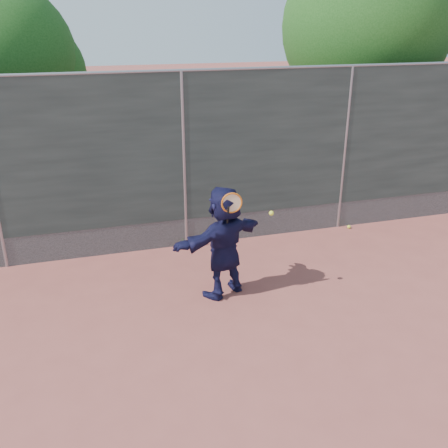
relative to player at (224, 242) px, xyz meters
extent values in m
plane|color=#9E4C42|center=(-0.18, -1.70, -0.82)|extent=(80.00, 80.00, 0.00)
imported|color=#15153A|center=(0.00, 0.00, 0.00)|extent=(1.59, 1.07, 1.65)
sphere|color=#E1EE34|center=(2.99, 1.65, -0.79)|extent=(0.07, 0.07, 0.07)
cube|color=#38423D|center=(-0.18, 1.80, 0.93)|extent=(20.00, 0.04, 2.50)
cube|color=slate|center=(-0.18, 1.80, -0.57)|extent=(20.00, 0.03, 0.50)
cylinder|color=gray|center=(-0.18, 1.80, 2.18)|extent=(20.00, 0.05, 0.05)
cylinder|color=gray|center=(-0.18, 1.80, 0.68)|extent=(0.06, 0.06, 3.00)
cylinder|color=gray|center=(2.82, 1.80, 0.68)|extent=(0.06, 0.06, 3.00)
torus|color=#CD5F13|center=(0.05, -0.20, 0.65)|extent=(0.29, 0.04, 0.29)
cylinder|color=beige|center=(0.05, -0.20, 0.65)|extent=(0.25, 0.02, 0.25)
cylinder|color=black|center=(0.00, -0.18, 0.45)|extent=(0.04, 0.13, 0.33)
sphere|color=#E1EE34|center=(0.62, -0.21, 0.45)|extent=(0.07, 0.07, 0.07)
cylinder|color=#382314|center=(4.32, 4.00, 0.48)|extent=(0.28, 0.28, 2.60)
sphere|color=#23561C|center=(4.32, 4.00, 2.77)|extent=(3.60, 3.60, 3.60)
sphere|color=#23561C|center=(5.04, 4.20, 2.41)|extent=(2.52, 2.52, 2.52)
cylinder|color=#382314|center=(-3.18, 4.80, 0.28)|extent=(0.28, 0.28, 2.20)
sphere|color=#23561C|center=(-2.58, 5.00, 1.90)|extent=(2.10, 2.10, 2.10)
cone|color=#387226|center=(0.07, 1.68, -0.69)|extent=(0.03, 0.03, 0.26)
cone|color=#387226|center=(0.37, 1.70, -0.67)|extent=(0.03, 0.03, 0.30)
cone|color=#387226|center=(-0.28, 1.66, -0.71)|extent=(0.03, 0.03, 0.22)
camera|label=1|loc=(-1.79, -6.17, 2.95)|focal=40.00mm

